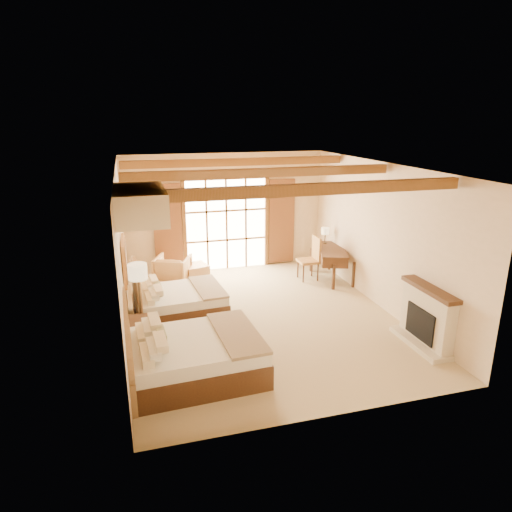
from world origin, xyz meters
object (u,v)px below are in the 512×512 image
object	(u,v)px
bed_far	(173,300)
armchair	(173,271)
desk	(332,263)
nightstand	(144,336)
bed_near	(184,354)

from	to	relation	value
bed_far	armchair	world-z (taller)	bed_far
bed_far	desk	size ratio (longest dim) A/B	1.18
bed_far	armchair	size ratio (longest dim) A/B	2.34
armchair	desk	xyz separation A→B (m)	(4.07, -0.68, 0.06)
bed_far	nightstand	xyz separation A→B (m)	(-0.67, -1.45, -0.04)
bed_near	desk	size ratio (longest dim) A/B	1.36
desk	nightstand	bearing A→B (deg)	-132.72
bed_far	armchair	bearing A→B (deg)	79.80
bed_far	nightstand	distance (m)	1.60
nightstand	desk	xyz separation A→B (m)	(4.93, 2.69, 0.11)
nightstand	armchair	world-z (taller)	armchair
armchair	desk	bearing A→B (deg)	-166.27
bed_near	bed_far	distance (m)	2.48
desk	bed_far	bearing A→B (deg)	-145.13
bed_far	nightstand	bearing A→B (deg)	-119.21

